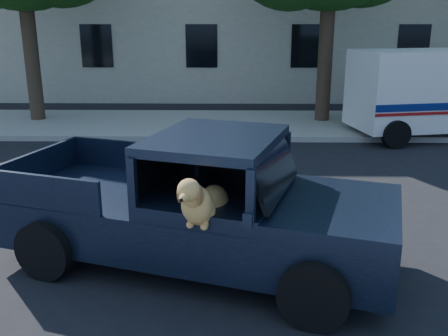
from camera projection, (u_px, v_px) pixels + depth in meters
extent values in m
plane|color=black|center=(69.00, 270.00, 6.66)|extent=(120.00, 120.00, 0.00)
cube|color=gray|center=(162.00, 124.00, 15.44)|extent=(60.00, 4.00, 0.15)
cylinder|color=#332619|center=(31.00, 53.00, 15.27)|extent=(0.44, 0.44, 4.40)
cylinder|color=#332619|center=(325.00, 53.00, 15.14)|extent=(0.44, 0.44, 4.40)
cube|color=black|center=(198.00, 221.00, 6.69)|extent=(5.44, 3.40, 0.65)
cube|color=black|center=(337.00, 209.00, 6.03)|extent=(1.99, 2.31, 0.16)
cube|color=black|center=(215.00, 140.00, 6.29)|extent=(2.01, 2.25, 0.12)
cube|color=black|center=(276.00, 171.00, 6.15)|extent=(0.75, 1.68, 0.55)
cube|color=black|center=(219.00, 225.00, 6.11)|extent=(0.68, 0.68, 0.37)
cube|color=black|center=(248.00, 220.00, 5.09)|extent=(0.11, 0.08, 0.16)
cube|color=silver|center=(430.00, 117.00, 13.95)|extent=(4.68, 2.80, 0.52)
cube|color=silver|center=(421.00, 80.00, 13.57)|extent=(3.87, 2.64, 1.56)
cube|color=navy|center=(440.00, 107.00, 12.80)|extent=(3.48, 0.72, 0.19)
cube|color=#9E0F0F|center=(439.00, 113.00, 12.85)|extent=(3.48, 0.72, 0.07)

